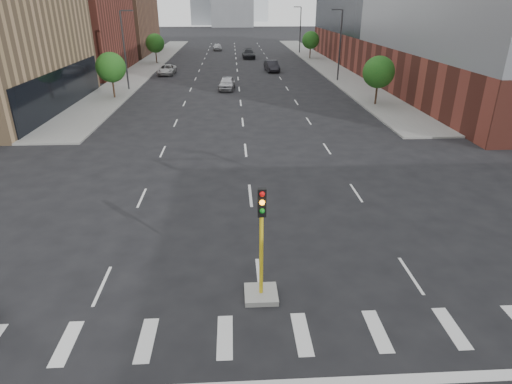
{
  "coord_description": "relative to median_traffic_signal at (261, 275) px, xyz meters",
  "views": [
    {
      "loc": [
        -0.89,
        -3.72,
        9.87
      ],
      "look_at": [
        0.03,
        12.82,
        2.5
      ],
      "focal_mm": 30.0,
      "sensor_mm": 36.0,
      "label": 1
    }
  ],
  "objects": [
    {
      "name": "sidewalk_left_far",
      "position": [
        -15.0,
        65.03,
        -0.9
      ],
      "size": [
        5.0,
        92.0,
        0.15
      ],
      "primitive_type": "cube",
      "color": "gray",
      "rests_on": "ground"
    },
    {
      "name": "sidewalk_right_far",
      "position": [
        15.0,
        65.03,
        -0.9
      ],
      "size": [
        5.0,
        92.0,
        0.15
      ],
      "primitive_type": "cube",
      "color": "gray",
      "rests_on": "ground"
    },
    {
      "name": "building_left_far_a",
      "position": [
        -27.5,
        57.03,
        5.03
      ],
      "size": [
        20.0,
        22.0,
        12.0
      ],
      "primitive_type": "cube",
      "color": "brown",
      "rests_on": "ground"
    },
    {
      "name": "building_left_far_b",
      "position": [
        -27.5,
        83.03,
        5.53
      ],
      "size": [
        20.0,
        24.0,
        13.0
      ],
      "primitive_type": "cube",
      "color": "brown",
      "rests_on": "ground"
    },
    {
      "name": "median_traffic_signal",
      "position": [
        0.0,
        0.0,
        0.0
      ],
      "size": [
        1.2,
        1.2,
        4.4
      ],
      "color": "#999993",
      "rests_on": "ground"
    },
    {
      "name": "streetlight_right_a",
      "position": [
        13.41,
        46.03,
        4.04
      ],
      "size": [
        1.6,
        0.22,
        9.07
      ],
      "color": "#2D2D30",
      "rests_on": "ground"
    },
    {
      "name": "streetlight_right_b",
      "position": [
        13.41,
        81.03,
        4.04
      ],
      "size": [
        1.6,
        0.22,
        9.07
      ],
      "color": "#2D2D30",
      "rests_on": "ground"
    },
    {
      "name": "streetlight_left",
      "position": [
        -13.41,
        41.03,
        4.04
      ],
      "size": [
        1.6,
        0.22,
        9.07
      ],
      "color": "#2D2D30",
      "rests_on": "ground"
    },
    {
      "name": "tree_left_near",
      "position": [
        -14.0,
        36.03,
        2.42
      ],
      "size": [
        3.2,
        3.2,
        4.85
      ],
      "color": "#382619",
      "rests_on": "ground"
    },
    {
      "name": "tree_left_far",
      "position": [
        -14.0,
        66.03,
        2.42
      ],
      "size": [
        3.2,
        3.2,
        4.85
      ],
      "color": "#382619",
      "rests_on": "ground"
    },
    {
      "name": "tree_right_near",
      "position": [
        14.0,
        31.03,
        2.42
      ],
      "size": [
        3.2,
        3.2,
        4.85
      ],
      "color": "#382619",
      "rests_on": "ground"
    },
    {
      "name": "tree_right_far",
      "position": [
        14.0,
        71.03,
        2.42
      ],
      "size": [
        3.2,
        3.2,
        4.85
      ],
      "color": "#382619",
      "rests_on": "ground"
    },
    {
      "name": "car_near_left",
      "position": [
        -1.5,
        40.86,
        -0.2
      ],
      "size": [
        2.22,
        4.7,
        1.55
      ],
      "primitive_type": "imported",
      "rotation": [
        0.0,
        0.0,
        -0.09
      ],
      "color": "#B8B8BD",
      "rests_on": "ground"
    },
    {
      "name": "car_mid_right",
      "position": [
        5.34,
        55.45,
        -0.16
      ],
      "size": [
        2.21,
        5.11,
        1.63
      ],
      "primitive_type": "imported",
      "rotation": [
        0.0,
        0.0,
        0.1
      ],
      "color": "black",
      "rests_on": "ground"
    },
    {
      "name": "car_far_left",
      "position": [
        -10.5,
        53.32,
        -0.27
      ],
      "size": [
        2.41,
        5.1,
        1.41
      ],
      "primitive_type": "imported",
      "rotation": [
        0.0,
        0.0,
        -0.01
      ],
      "color": "#B3B3B3",
      "rests_on": "ground"
    },
    {
      "name": "car_deep_right",
      "position": [
        2.44,
        72.66,
        -0.16
      ],
      "size": [
        2.43,
        5.68,
        1.63
      ],
      "primitive_type": "imported",
      "rotation": [
        0.0,
        0.0,
        0.03
      ],
      "color": "black",
      "rests_on": "ground"
    },
    {
      "name": "car_distant",
      "position": [
        -3.95,
        87.96,
        -0.2
      ],
      "size": [
        2.19,
        4.68,
        1.55
      ],
      "primitive_type": "imported",
      "rotation": [
        0.0,
        0.0,
        0.08
      ],
      "color": "#AFB0B3",
      "rests_on": "ground"
    }
  ]
}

